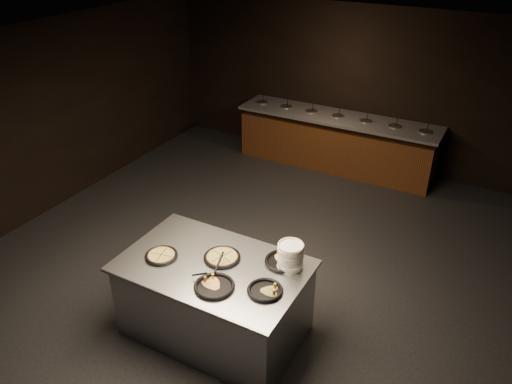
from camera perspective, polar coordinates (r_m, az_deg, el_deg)
room at (r=6.08m, az=-2.09°, el=2.11°), size 7.02×8.02×2.92m
salad_bar at (r=9.45m, az=9.03°, el=5.32°), size 3.70×0.83×1.18m
serving_counter at (r=5.70m, az=-4.73°, el=-12.19°), size 2.00×1.28×0.96m
plate_stack at (r=5.25m, az=3.95°, el=-7.33°), size 0.27×0.27×0.29m
pan_veggie_whole at (r=5.55m, az=-10.77°, el=-7.14°), size 0.36×0.36×0.04m
pan_cheese_whole at (r=5.45m, az=-3.90°, el=-7.42°), size 0.40×0.40×0.04m
pan_cheese_slices_a at (r=5.39m, az=3.17°, el=-7.88°), size 0.41×0.41×0.04m
pan_cheese_slices_b at (r=5.08m, az=-4.78°, el=-10.66°), size 0.41×0.41×0.04m
pan_veggie_slices at (r=5.01m, az=1.05°, el=-11.14°), size 0.36×0.36×0.04m
server_left at (r=5.28m, az=-4.04°, el=-7.92°), size 0.12×0.35×0.17m
server_right at (r=5.11m, az=-6.05°, el=-9.68°), size 0.29×0.08×0.14m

